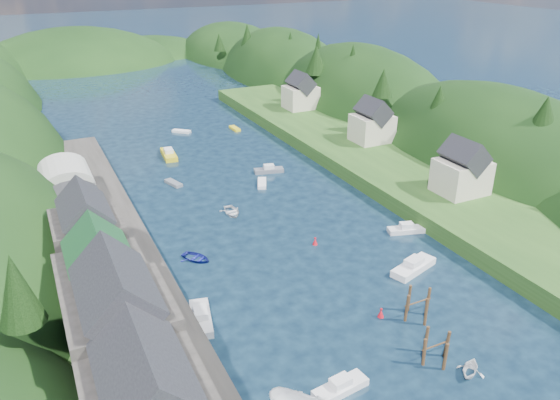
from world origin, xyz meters
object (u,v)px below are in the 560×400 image
piling_cluster_near (435,350)px  channel_buoy_near (381,313)px  piling_cluster_far (417,307)px  channel_buoy_far (315,241)px

piling_cluster_near → channel_buoy_near: (-0.55, 7.84, -0.75)m
piling_cluster_near → channel_buoy_near: size_ratio=3.26×
piling_cluster_far → channel_buoy_near: piling_cluster_far is taller
channel_buoy_near → channel_buoy_far: 16.80m
piling_cluster_far → channel_buoy_far: bearing=95.9°
piling_cluster_near → piling_cluster_far: size_ratio=0.93×
piling_cluster_near → channel_buoy_far: (0.83, 24.58, -0.75)m
piling_cluster_near → channel_buoy_far: size_ratio=3.26×
piling_cluster_far → channel_buoy_far: piling_cluster_far is taller
piling_cluster_far → channel_buoy_near: 3.82m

